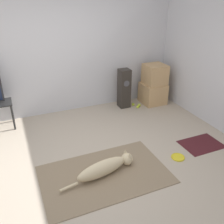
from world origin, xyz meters
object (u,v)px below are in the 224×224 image
at_px(tennis_ball_loose_on_carpet, 139,105).
at_px(frisbee, 178,157).
at_px(cardboard_box_upper, 155,74).
at_px(dog, 106,167).
at_px(tennis_ball_by_boxes, 133,104).
at_px(floor_speaker, 124,88).
at_px(tennis_ball_near_speaker, 138,107).
at_px(cardboard_box_lower, 153,93).

bearing_deg(tennis_ball_loose_on_carpet, frisbee, -100.88).
distance_m(frisbee, cardboard_box_upper, 2.30).
xyz_separation_m(dog, tennis_ball_by_boxes, (1.47, 1.97, -0.09)).
height_order(floor_speaker, tennis_ball_by_boxes, floor_speaker).
height_order(frisbee, cardboard_box_upper, cardboard_box_upper).
relative_size(dog, tennis_ball_near_speaker, 17.72).
relative_size(cardboard_box_lower, cardboard_box_upper, 1.12).
bearing_deg(tennis_ball_loose_on_carpet, tennis_ball_by_boxes, 137.52).
bearing_deg(floor_speaker, cardboard_box_upper, -5.25).
bearing_deg(dog, cardboard_box_lower, 44.82).
relative_size(cardboard_box_lower, tennis_ball_near_speaker, 7.85).
bearing_deg(frisbee, tennis_ball_by_boxes, 82.44).
bearing_deg(tennis_ball_by_boxes, cardboard_box_lower, -1.31).
height_order(cardboard_box_upper, floor_speaker, cardboard_box_upper).
bearing_deg(tennis_ball_near_speaker, floor_speaker, 139.29).
relative_size(floor_speaker, tennis_ball_loose_on_carpet, 13.22).
xyz_separation_m(tennis_ball_by_boxes, tennis_ball_loose_on_carpet, (0.10, -0.10, 0.00)).
xyz_separation_m(cardboard_box_upper, tennis_ball_near_speaker, (-0.49, -0.15, -0.66)).
distance_m(floor_speaker, tennis_ball_near_speaker, 0.52).
relative_size(frisbee, tennis_ball_by_boxes, 3.24).
relative_size(frisbee, tennis_ball_near_speaker, 3.24).
relative_size(frisbee, cardboard_box_lower, 0.41).
bearing_deg(frisbee, tennis_ball_loose_on_carpet, 79.12).
xyz_separation_m(frisbee, tennis_ball_by_boxes, (0.27, 2.06, 0.02)).
bearing_deg(cardboard_box_upper, cardboard_box_lower, 165.49).
xyz_separation_m(dog, frisbee, (1.20, -0.09, -0.11)).
height_order(frisbee, cardboard_box_lower, cardboard_box_lower).
bearing_deg(tennis_ball_near_speaker, tennis_ball_by_boxes, 100.69).
height_order(floor_speaker, tennis_ball_loose_on_carpet, floor_speaker).
xyz_separation_m(frisbee, cardboard_box_upper, (0.79, 2.05, 0.68)).
bearing_deg(tennis_ball_near_speaker, tennis_ball_loose_on_carpet, 42.32).
bearing_deg(dog, tennis_ball_loose_on_carpet, 49.97).
distance_m(cardboard_box_lower, floor_speaker, 0.75).
relative_size(cardboard_box_upper, tennis_ball_near_speaker, 6.99).
relative_size(cardboard_box_upper, tennis_ball_by_boxes, 6.99).
distance_m(cardboard_box_lower, tennis_ball_by_boxes, 0.54).
distance_m(tennis_ball_by_boxes, tennis_ball_near_speaker, 0.17).
height_order(dog, cardboard_box_upper, cardboard_box_upper).
height_order(frisbee, tennis_ball_loose_on_carpet, tennis_ball_loose_on_carpet).
bearing_deg(dog, floor_speaker, 58.21).
bearing_deg(tennis_ball_loose_on_carpet, cardboard_box_upper, 10.82).
bearing_deg(dog, tennis_ball_near_speaker, 50.29).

